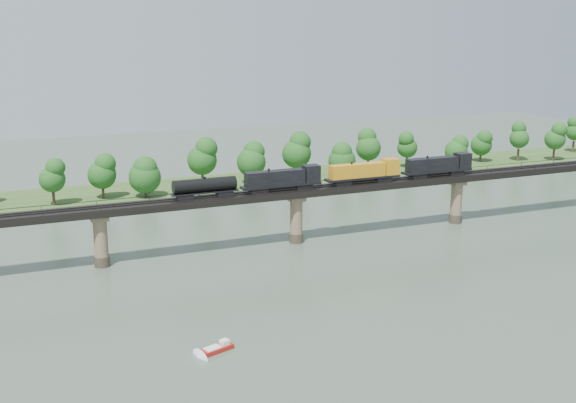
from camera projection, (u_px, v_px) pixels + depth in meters
name	position (u px, v px, depth m)	size (l,w,h in m)	color
ground	(365.00, 289.00, 124.66)	(400.00, 400.00, 0.00)	#3A4A3C
far_bank	(218.00, 186.00, 200.62)	(300.00, 24.00, 1.60)	#2D4B1E
bridge	(296.00, 217.00, 150.23)	(236.00, 30.00, 11.50)	#473A2D
bridge_superstructure	(296.00, 188.00, 148.72)	(220.00, 4.90, 0.75)	black
far_treeline	(193.00, 163.00, 191.62)	(289.06, 17.54, 13.60)	#382619
freight_train	(337.00, 175.00, 151.74)	(69.15, 2.69, 4.76)	black
motorboat	(217.00, 348.00, 100.90)	(5.05, 3.16, 1.33)	#9E1A12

